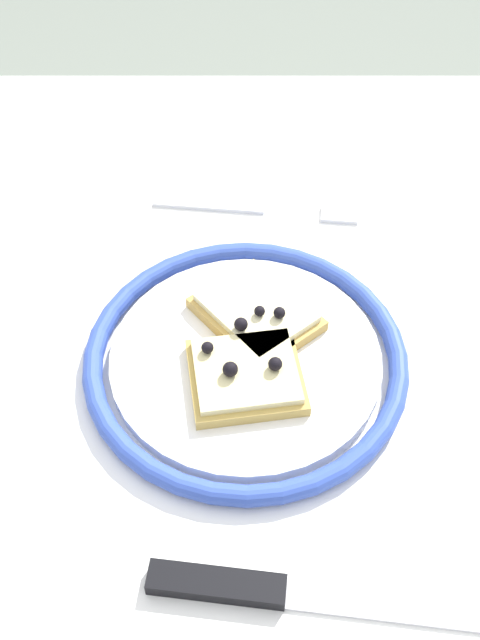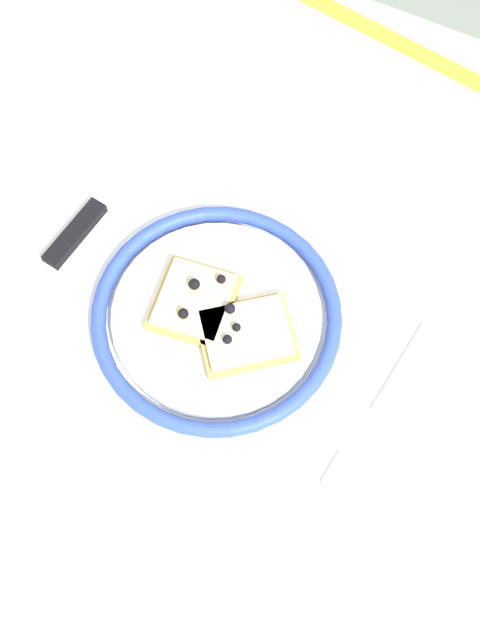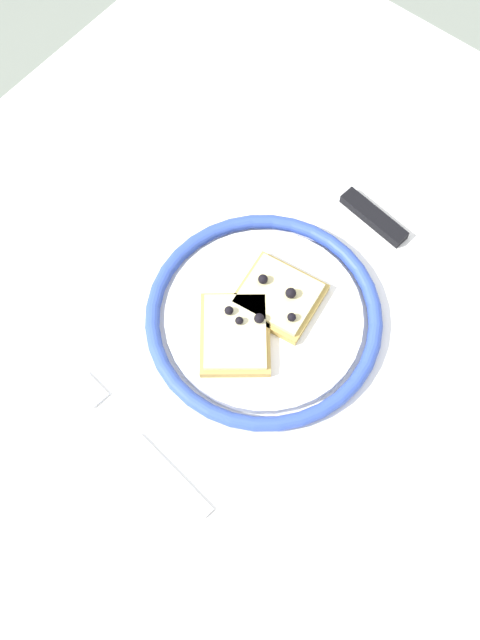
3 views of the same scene
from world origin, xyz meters
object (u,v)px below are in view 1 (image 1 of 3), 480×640
knife (267,591)px  fork (258,209)px  pizza_slice_near (256,312)px  pizza_slice_far (246,377)px  dining_table (232,445)px  plate (246,358)px

knife → fork: size_ratio=1.19×
pizza_slice_near → knife: size_ratio=0.50×
pizza_slice_near → fork: size_ratio=0.60×
pizza_slice_near → fork: bearing=178.6°
pizza_slice_far → fork: pizza_slice_far is taller
pizza_slice_near → knife: pizza_slice_near is taller
dining_table → fork: bearing=173.5°
knife → fork: 0.38m
dining_table → pizza_slice_near: 0.12m
pizza_slice_far → knife: pizza_slice_far is taller
pizza_slice_near → dining_table: bearing=-17.9°
dining_table → plate: 0.10m
plate → pizza_slice_far: size_ratio=2.70×
pizza_slice_far → knife: size_ratio=0.40×
dining_table → plate: size_ratio=3.56×
plate → pizza_slice_near: bearing=167.0°
knife → pizza_slice_near: bearing=-179.0°
knife → fork: bearing=-180.0°
knife → plate: bearing=-176.1°
pizza_slice_far → fork: bearing=176.6°
dining_table → plate: (-0.03, 0.01, 0.09)m
pizza_slice_near → fork: (-0.15, 0.00, -0.02)m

